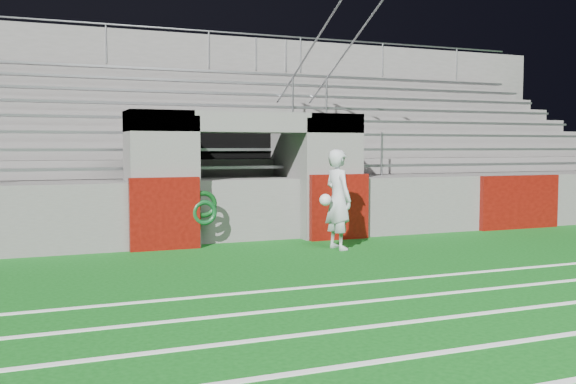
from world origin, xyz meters
name	(u,v)px	position (x,y,z in m)	size (l,w,h in m)	color
ground	(320,271)	(0.00, 0.00, 0.00)	(90.00, 90.00, 0.00)	#0D4E12
field_markings	(576,380)	(0.00, -5.00, 0.01)	(28.00, 8.09, 0.01)	white
stadium_structure	(195,163)	(0.00, 7.97, 1.49)	(26.00, 8.48, 5.42)	#5C5957
goalkeeper_with_ball	(338,199)	(1.21, 1.82, 0.93)	(0.69, 0.73, 1.87)	#AFB2B9
hose_coil	(204,208)	(-1.06, 2.93, 0.75)	(0.52, 0.14, 0.65)	#0B3812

